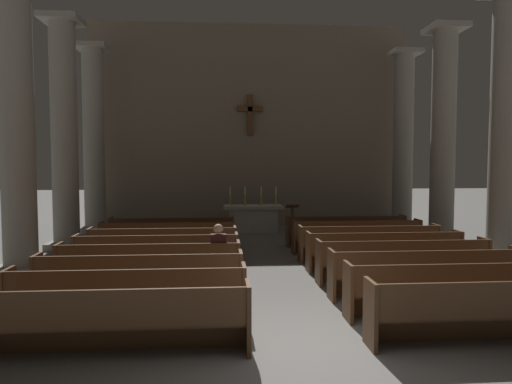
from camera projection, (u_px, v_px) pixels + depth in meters
The scene contains 31 objects.
ground_plane at pixel (309, 349), 6.42m from camera, with size 80.00×80.00×0.00m, color slate.
pew_left_row_1 at pixel (111, 321), 6.15m from camera, with size 3.69×0.50×0.95m.
pew_left_row_2 at pixel (128, 297), 7.27m from camera, with size 3.69×0.50×0.95m.
pew_left_row_3 at pixel (140, 279), 8.39m from camera, with size 3.69×0.50×0.95m.
pew_left_row_4 at pixel (150, 265), 9.51m from camera, with size 3.69×0.50×0.95m.
pew_left_row_5 at pixel (157, 255), 10.64m from camera, with size 3.69×0.50×0.95m.
pew_left_row_6 at pixel (163, 246), 11.76m from camera, with size 3.69×0.50×0.95m.
pew_left_row_7 at pixel (168, 239), 12.88m from camera, with size 3.69×0.50×0.95m.
pew_left_row_8 at pixel (172, 233), 14.00m from camera, with size 3.69×0.50×0.95m.
pew_right_row_1 at pixel (497, 311), 6.55m from camera, with size 3.69×0.50×0.95m.
pew_right_row_2 at pixel (456, 290), 7.68m from camera, with size 3.69×0.50×0.95m.
pew_right_row_3 at pixel (426, 274), 8.80m from camera, with size 3.69×0.50×0.95m.
pew_right_row_4 at pixel (403, 261), 9.92m from camera, with size 3.69×0.50×0.95m.
pew_right_row_5 at pixel (384, 251), 11.04m from camera, with size 3.69×0.50×0.95m.
pew_right_row_6 at pixel (369, 243), 12.17m from camera, with size 3.69×0.50×0.95m.
pew_right_row_7 at pixel (357, 236), 13.29m from camera, with size 3.69×0.50×0.95m.
pew_right_row_8 at pixel (346, 231), 14.41m from camera, with size 3.69×0.50×0.95m.
column_left_second at pixel (17, 129), 10.62m from camera, with size 1.14×1.14×6.85m.
column_right_second at pixel (506, 132), 11.51m from camera, with size 1.14×1.14×6.85m.
column_left_third at pixel (64, 137), 13.85m from camera, with size 1.14×1.14×6.85m.
column_right_third at pixel (443, 139), 14.74m from camera, with size 1.14×1.14×6.85m.
column_left_fourth at pixel (94, 142), 17.08m from camera, with size 1.14×1.14×6.85m.
column_right_fourth at pixel (403, 143), 17.97m from camera, with size 1.14×1.14×6.85m.
altar at pixel (253, 218), 17.32m from camera, with size 2.20×0.90×1.01m.
candlestick_outer_left at pixel (230, 199), 17.21m from camera, with size 0.16×0.16×0.69m.
candlestick_inner_left at pixel (245, 199), 17.25m from camera, with size 0.16×0.16×0.69m.
candlestick_inner_right at pixel (261, 199), 17.30m from camera, with size 0.16×0.16×0.69m.
candlestick_outer_right at pixel (276, 199), 17.34m from camera, with size 0.16×0.16×0.69m.
apse_with_cross at pixel (250, 126), 19.10m from camera, with size 12.88×0.45×8.19m.
lectern at pixel (292, 221), 16.22m from camera, with size 0.44×0.36×1.15m.
lone_worshipper at pixel (218, 253), 9.65m from camera, with size 0.32×0.43×1.32m.
Camera 1 is at (-1.22, -6.20, 2.56)m, focal length 32.70 mm.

